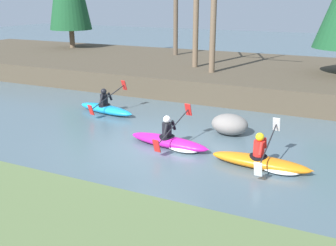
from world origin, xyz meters
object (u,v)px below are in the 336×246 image
kayaker_lead (264,162)px  kayaker_middle (172,142)px  boulder_midstream (230,124)px  kayaker_trailing (106,108)px

kayaker_lead → kayaker_middle: bearing=174.5°
kayaker_lead → boulder_midstream: kayaker_lead is taller
kayaker_lead → boulder_midstream: (-1.66, 2.32, 0.15)m
kayaker_middle → kayaker_lead: bearing=-1.1°
kayaker_lead → boulder_midstream: 2.86m
kayaker_middle → kayaker_trailing: 4.57m
kayaker_middle → boulder_midstream: (1.26, 1.96, 0.15)m
kayaker_trailing → boulder_midstream: kayaker_trailing is taller
kayaker_lead → kayaker_trailing: bearing=160.3°
kayaker_lead → kayaker_middle: same height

